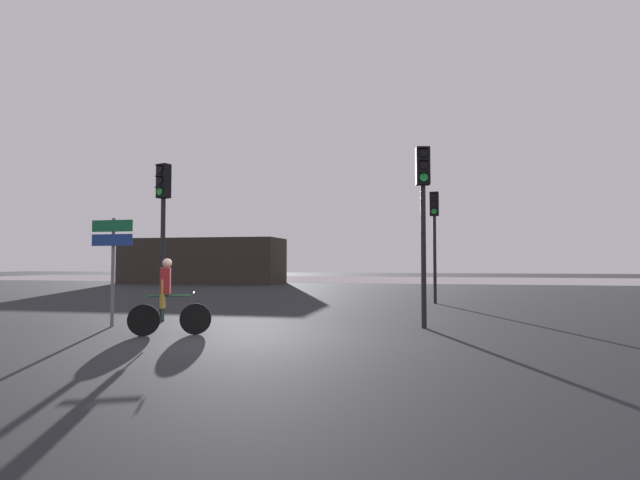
{
  "coord_description": "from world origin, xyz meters",
  "views": [
    {
      "loc": [
        3.58,
        -9.61,
        1.55
      ],
      "look_at": [
        0.5,
        5.0,
        2.2
      ],
      "focal_mm": 28.0,
      "sensor_mm": 36.0,
      "label": 1
    }
  ],
  "objects_px": {
    "traffic_light_near_right": "(423,201)",
    "cyclist": "(167,296)",
    "direction_sign_post": "(112,251)",
    "traffic_light_near_left": "(163,211)",
    "traffic_light_far_right": "(434,225)",
    "distant_building": "(203,261)"
  },
  "relations": [
    {
      "from": "traffic_light_far_right",
      "to": "direction_sign_post",
      "type": "distance_m",
      "value": 11.44
    },
    {
      "from": "traffic_light_near_left",
      "to": "traffic_light_near_right",
      "type": "relative_size",
      "value": 0.97
    },
    {
      "from": "traffic_light_near_left",
      "to": "traffic_light_far_right",
      "type": "bearing_deg",
      "value": -116.45
    },
    {
      "from": "traffic_light_near_left",
      "to": "traffic_light_near_right",
      "type": "xyz_separation_m",
      "value": [
        6.68,
        0.05,
        0.09
      ]
    },
    {
      "from": "traffic_light_near_right",
      "to": "cyclist",
      "type": "distance_m",
      "value": 6.16
    },
    {
      "from": "traffic_light_near_right",
      "to": "direction_sign_post",
      "type": "bearing_deg",
      "value": -0.05
    },
    {
      "from": "traffic_light_near_left",
      "to": "direction_sign_post",
      "type": "relative_size",
      "value": 1.58
    },
    {
      "from": "traffic_light_near_right",
      "to": "direction_sign_post",
      "type": "distance_m",
      "value": 7.51
    },
    {
      "from": "traffic_light_near_right",
      "to": "cyclist",
      "type": "xyz_separation_m",
      "value": [
        -5.3,
        -2.29,
        -2.15
      ]
    },
    {
      "from": "traffic_light_near_right",
      "to": "traffic_light_far_right",
      "type": "distance_m",
      "value": 7.13
    },
    {
      "from": "traffic_light_near_right",
      "to": "cyclist",
      "type": "relative_size",
      "value": 2.63
    },
    {
      "from": "distant_building",
      "to": "traffic_light_near_left",
      "type": "xyz_separation_m",
      "value": [
        9.01,
        -21.63,
        1.27
      ]
    },
    {
      "from": "traffic_light_far_right",
      "to": "cyclist",
      "type": "xyz_separation_m",
      "value": [
        -5.69,
        -9.41,
        -2.09
      ]
    },
    {
      "from": "direction_sign_post",
      "to": "cyclist",
      "type": "bearing_deg",
      "value": 155.0
    },
    {
      "from": "traffic_light_far_right",
      "to": "traffic_light_near_right",
      "type": "bearing_deg",
      "value": 93.04
    },
    {
      "from": "distant_building",
      "to": "traffic_light_near_left",
      "type": "bearing_deg",
      "value": -67.39
    },
    {
      "from": "traffic_light_near_right",
      "to": "distant_building",
      "type": "bearing_deg",
      "value": -63.89
    },
    {
      "from": "direction_sign_post",
      "to": "cyclist",
      "type": "xyz_separation_m",
      "value": [
        2.01,
        -1.02,
        -0.97
      ]
    },
    {
      "from": "distant_building",
      "to": "cyclist",
      "type": "relative_size",
      "value": 7.06
    },
    {
      "from": "traffic_light_near_left",
      "to": "distant_building",
      "type": "bearing_deg",
      "value": -49.24
    },
    {
      "from": "traffic_light_far_right",
      "to": "direction_sign_post",
      "type": "height_order",
      "value": "traffic_light_far_right"
    },
    {
      "from": "distant_building",
      "to": "traffic_light_far_right",
      "type": "distance_m",
      "value": 21.67
    }
  ]
}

